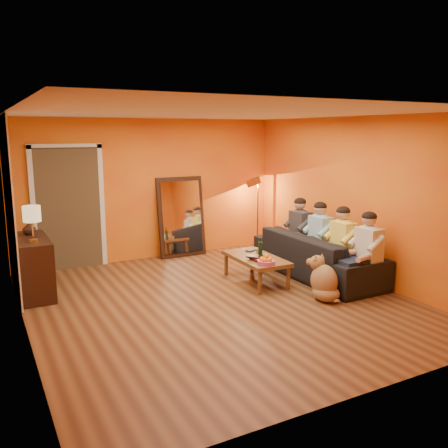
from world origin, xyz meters
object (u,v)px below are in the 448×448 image
coffee_table (256,269)px  person_far_right (300,232)px  table_lamp (33,224)px  person_far_left (368,253)px  floor_lamp (258,214)px  laptop (254,250)px  person_mid_left (343,245)px  wine_bottle (260,247)px  sofa (317,255)px  mirror_frame (181,217)px  person_mid_right (320,238)px  dog (324,278)px  vase (29,228)px  tumbler (258,251)px  sideboard (34,266)px

coffee_table → person_far_right: size_ratio=1.00×
table_lamp → person_far_left: table_lamp is taller
floor_lamp → laptop: floor_lamp is taller
table_lamp → floor_lamp: bearing=14.2°
person_mid_left → wine_bottle: 1.29m
person_far_right → wine_bottle: size_ratio=3.94×
table_lamp → floor_lamp: 4.49m
coffee_table → sofa: bearing=-8.4°
laptop → mirror_frame: bearing=76.4°
person_far_left → person_mid_right: same height
dog → vase: 4.38m
person_mid_right → vase: (-4.37, 1.37, 0.34)m
mirror_frame → vase: size_ratio=7.61×
mirror_frame → person_far_left: mirror_frame is taller
table_lamp → sofa: 4.40m
coffee_table → tumbler: (0.12, 0.12, 0.25)m
sideboard → tumbler: bearing=-15.5°
tumbler → vase: 3.52m
person_far_right → sofa: bearing=-101.3°
sofa → coffee_table: sofa is taller
person_far_left → tumbler: (-1.08, 1.31, -0.15)m
table_lamp → sideboard: bearing=90.0°
coffee_table → table_lamp: bearing=168.6°
sideboard → person_far_left: 4.91m
mirror_frame → sofa: (1.45, -2.30, -0.40)m
sofa → wine_bottle: bearing=82.3°
floor_lamp → person_mid_right: 1.92m
mirror_frame → coffee_table: mirror_frame is taller
mirror_frame → laptop: 1.88m
mirror_frame → sideboard: bearing=-158.8°
sideboard → dog: sideboard is taller
table_lamp → tumbler: bearing=-10.5°
mirror_frame → table_lamp: mirror_frame is taller
table_lamp → vase: size_ratio=2.55×
coffee_table → person_mid_left: size_ratio=1.00×
table_lamp → dog: bearing=-27.5°
laptop → vase: bearing=133.2°
coffee_table → person_mid_left: (1.20, -0.64, 0.40)m
person_far_left → laptop: size_ratio=4.07×
wine_bottle → laptop: bearing=72.0°
sideboard → person_far_right: (4.37, -0.57, 0.18)m
person_mid_left → laptop: size_ratio=4.07×
sideboard → sofa: (4.24, -1.22, -0.07)m
mirror_frame → coffee_table: size_ratio=1.25×
table_lamp → person_mid_right: table_lamp is taller
mirror_frame → floor_lamp: mirror_frame is taller
table_lamp → person_far_left: 4.80m
sideboard → vase: 0.58m
mirror_frame → table_lamp: 3.13m
mirror_frame → person_mid_left: size_ratio=1.25×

